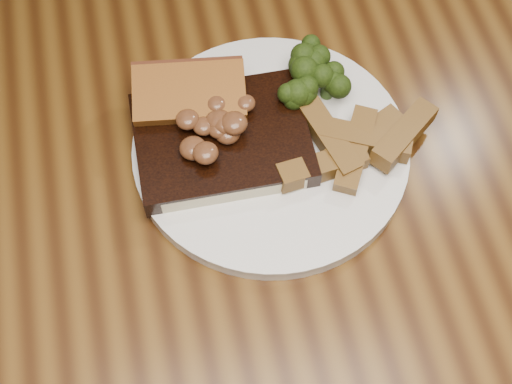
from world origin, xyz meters
The scene contains 8 objects.
dining_table centered at (0.00, 0.00, 0.66)m, with size 1.60×0.90×0.75m.
plate centered at (0.02, 0.07, 0.76)m, with size 0.28×0.28×0.01m, color silver.
steak centered at (-0.03, 0.08, 0.77)m, with size 0.17×0.13×0.03m, color black.
steak_bone centered at (-0.03, 0.02, 0.77)m, with size 0.14×0.01×0.02m, color beige.
mushroom_pile centered at (-0.02, 0.07, 0.80)m, with size 0.08×0.08×0.03m, color brown, non-canonical shape.
garlic_bread centered at (-0.05, 0.13, 0.77)m, with size 0.11×0.06×0.02m, color #954E1B.
potato_wedges centered at (0.10, 0.05, 0.77)m, with size 0.12×0.12×0.02m, color brown, non-canonical shape.
broccoli_cluster centered at (0.07, 0.14, 0.78)m, with size 0.08×0.08×0.04m, color #24380C, non-canonical shape.
Camera 1 is at (-0.08, -0.31, 1.38)m, focal length 50.00 mm.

